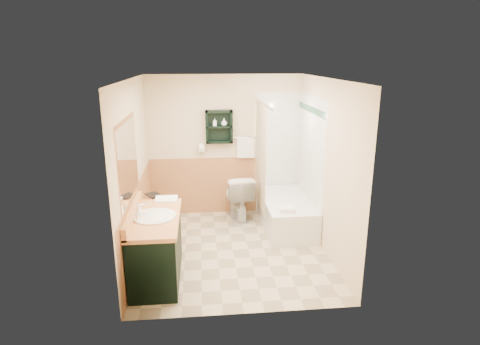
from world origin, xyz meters
The scene contains 25 objects.
floor centered at (0.00, 0.00, 0.00)m, with size 3.00×3.00×0.00m, color beige.
back_wall centered at (0.00, 1.52, 1.20)m, with size 2.60×0.04×2.40m, color beige.
left_wall centered at (-1.32, 0.00, 1.20)m, with size 0.04×3.00×2.40m, color beige.
right_wall centered at (1.32, 0.00, 1.20)m, with size 0.04×3.00×2.40m, color beige.
ceiling centered at (0.00, 0.00, 2.42)m, with size 2.60×3.00×0.04m, color white.
wainscot_left centered at (-1.29, 0.00, 0.50)m, with size 2.98×2.98×1.00m, color tan, non-canonical shape.
wainscot_back centered at (0.00, 1.49, 0.50)m, with size 2.58×2.58×1.00m, color tan, non-canonical shape.
mirror_frame centered at (-1.27, -0.55, 1.50)m, with size 1.30×1.30×1.00m, color brown, non-canonical shape.
mirror_glass centered at (-1.27, -0.55, 1.50)m, with size 1.20×1.20×0.90m, color white, non-canonical shape.
tile_right centered at (1.28, 0.75, 1.05)m, with size 1.50×1.50×2.10m, color white, non-canonical shape.
tile_back centered at (1.03, 1.48, 1.05)m, with size 0.95×0.95×2.10m, color white, non-canonical shape.
tile_accent centered at (1.27, 0.75, 1.90)m, with size 1.50×1.50×0.10m, color #134428, non-canonical shape.
wall_shelf centered at (-0.10, 1.41, 1.55)m, with size 0.45×0.15×0.55m, color black.
hair_dryer centered at (-0.40, 1.43, 1.20)m, with size 0.10×0.24×0.18m, color white, non-canonical shape.
towel_bar centered at (0.35, 1.45, 1.35)m, with size 0.40×0.06×0.40m, color white, non-canonical shape.
curtain_rod centered at (0.53, 0.75, 2.00)m, with size 0.03×0.03×1.60m, color silver.
shower_curtain centered at (0.53, 0.92, 1.15)m, with size 1.05×1.05×1.70m, color beige, non-canonical shape.
vanity centered at (-0.99, -0.63, 0.40)m, with size 0.59×1.27×0.81m, color black.
bathtub centered at (0.93, 0.72, 0.24)m, with size 0.73×1.50×0.48m, color silver.
toilet centered at (0.19, 1.15, 0.39)m, with size 0.44×0.79×0.78m, color silver.
counter_towel centered at (-0.89, -0.07, 0.83)m, with size 0.29×0.23×0.04m, color white.
vanity_book centered at (-1.16, 0.10, 0.92)m, with size 0.17×0.02×0.23m, color black.
tub_towel centered at (0.82, 0.18, 0.52)m, with size 0.22×0.18×0.07m, color white.
soap_bottle_a centered at (-0.17, 1.40, 1.59)m, with size 0.06×0.13×0.06m, color silver.
soap_bottle_b centered at (-0.02, 1.40, 1.61)m, with size 0.10×0.12×0.10m, color silver.
Camera 1 is at (-0.42, -5.21, 2.67)m, focal length 30.00 mm.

